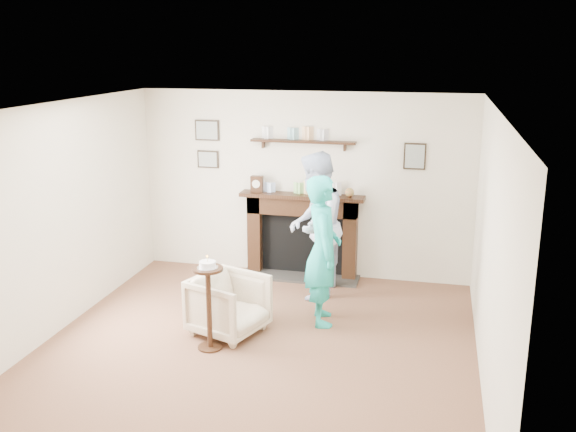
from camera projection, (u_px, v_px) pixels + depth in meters
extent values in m
plane|color=brown|center=(253.00, 353.00, 6.61)|extent=(5.00, 5.00, 0.00)
cube|color=beige|center=(304.00, 185.00, 8.64)|extent=(4.50, 0.04, 2.50)
cube|color=beige|center=(47.00, 223.00, 6.78)|extent=(0.04, 5.00, 2.50)
cube|color=beige|center=(491.00, 254.00, 5.79)|extent=(0.04, 5.00, 2.50)
cube|color=white|center=(250.00, 109.00, 5.96)|extent=(4.50, 5.00, 0.04)
cube|color=black|center=(255.00, 234.00, 8.87)|extent=(0.18, 0.20, 1.10)
cube|color=black|center=(350.00, 240.00, 8.58)|extent=(0.18, 0.20, 1.10)
cube|color=black|center=(302.00, 206.00, 8.61)|extent=(1.50, 0.20, 0.24)
cube|color=black|center=(303.00, 244.00, 8.82)|extent=(1.14, 0.06, 0.86)
cube|color=#302D2A|center=(300.00, 277.00, 8.75)|extent=(1.60, 0.44, 0.03)
cube|color=black|center=(302.00, 196.00, 8.55)|extent=(1.68, 0.26, 0.05)
cube|color=black|center=(303.00, 141.00, 8.41)|extent=(1.40, 0.15, 0.03)
cube|color=black|center=(207.00, 130.00, 8.74)|extent=(0.34, 0.03, 0.28)
cube|color=black|center=(208.00, 159.00, 8.84)|extent=(0.30, 0.03, 0.24)
cube|color=black|center=(415.00, 156.00, 8.18)|extent=(0.28, 0.03, 0.34)
cube|color=black|center=(257.00, 184.00, 8.65)|extent=(0.16, 0.09, 0.22)
cylinder|color=beige|center=(256.00, 184.00, 8.60)|extent=(0.11, 0.01, 0.11)
sphere|color=green|center=(350.00, 192.00, 8.38)|extent=(0.12, 0.12, 0.12)
imported|color=tan|center=(229.00, 333.00, 7.09)|extent=(0.92, 0.90, 0.66)
imported|color=#A4B3CD|center=(314.00, 294.00, 8.17)|extent=(0.70, 0.89, 1.83)
imported|color=teal|center=(322.00, 321.00, 7.39)|extent=(0.56, 0.71, 1.71)
cylinder|color=black|center=(210.00, 347.00, 6.73)|extent=(0.26, 0.26, 0.02)
cylinder|color=black|center=(209.00, 309.00, 6.62)|extent=(0.06, 0.06, 0.84)
cylinder|color=black|center=(208.00, 269.00, 6.51)|extent=(0.32, 0.32, 0.03)
cylinder|color=silver|center=(208.00, 267.00, 6.50)|extent=(0.22, 0.22, 0.01)
cylinder|color=white|center=(207.00, 264.00, 6.49)|extent=(0.17, 0.17, 0.06)
cylinder|color=#F7E69C|center=(207.00, 259.00, 6.48)|extent=(0.01, 0.01, 0.05)
sphere|color=orange|center=(207.00, 256.00, 6.47)|extent=(0.02, 0.02, 0.02)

